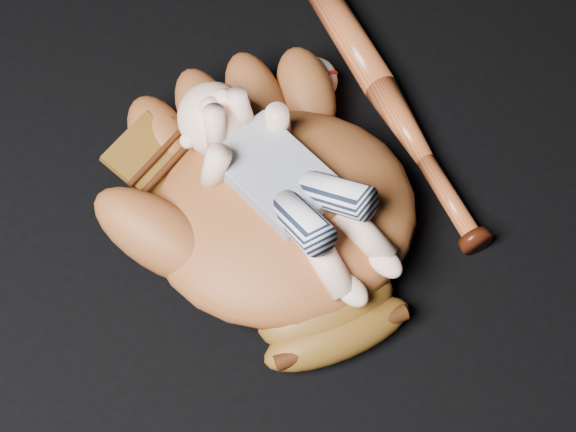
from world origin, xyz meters
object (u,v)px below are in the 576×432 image
(baseball_glove, at_px, (284,206))
(newborn_baby, at_px, (290,186))
(baseball_bat, at_px, (390,102))
(baseball, at_px, (314,81))

(baseball_glove, bearing_deg, newborn_baby, -45.48)
(baseball_glove, height_order, baseball_bat, baseball_glove)
(baseball_glove, distance_m, newborn_baby, 0.05)
(baseball_glove, bearing_deg, baseball, 56.59)
(newborn_baby, distance_m, baseball, 0.26)
(baseball_glove, xyz_separation_m, baseball, (0.15, 0.19, -0.04))
(newborn_baby, relative_size, baseball_bat, 0.67)
(baseball_bat, relative_size, baseball, 7.63)
(newborn_baby, height_order, baseball_bat, newborn_baby)
(baseball_glove, distance_m, baseball_bat, 0.26)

